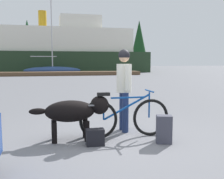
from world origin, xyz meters
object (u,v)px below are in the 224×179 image
(bicycle, at_px, (125,117))
(person_cyclist, at_px, (124,82))
(dog, at_px, (75,111))
(handbag_pannier, at_px, (95,137))
(ferry_boat, at_px, (65,51))
(backpack, at_px, (164,129))
(sailboat_moored, at_px, (53,70))

(bicycle, height_order, person_cyclist, person_cyclist)
(dog, bearing_deg, handbag_pannier, -53.08)
(bicycle, height_order, ferry_boat, ferry_boat)
(person_cyclist, distance_m, dog, 1.27)
(person_cyclist, distance_m, backpack, 1.36)
(person_cyclist, relative_size, dog, 1.17)
(bicycle, bearing_deg, backpack, -39.93)
(dog, bearing_deg, backpack, -19.77)
(handbag_pannier, relative_size, ferry_boat, 0.01)
(handbag_pannier, relative_size, sailboat_moored, 0.04)
(handbag_pannier, height_order, sailboat_moored, sailboat_moored)
(bicycle, height_order, handbag_pannier, bicycle)
(backpack, xyz_separation_m, sailboat_moored, (-1.91, 27.60, 0.26))
(handbag_pannier, xyz_separation_m, sailboat_moored, (-0.65, 27.45, 0.37))
(handbag_pannier, bearing_deg, person_cyclist, 47.50)
(dog, height_order, sailboat_moored, sailboat_moored)
(bicycle, distance_m, ferry_boat, 32.95)
(sailboat_moored, bearing_deg, dog, -89.30)
(dog, xyz_separation_m, backpack, (1.57, -0.57, -0.30))
(person_cyclist, bearing_deg, bicycle, -103.86)
(handbag_pannier, distance_m, sailboat_moored, 27.46)
(handbag_pannier, bearing_deg, sailboat_moored, 91.35)
(dog, height_order, handbag_pannier, dog)
(person_cyclist, relative_size, sailboat_moored, 0.19)
(backpack, xyz_separation_m, ferry_boat, (-0.18, 33.36, 2.67))
(sailboat_moored, bearing_deg, ferry_boat, 73.36)
(sailboat_moored, bearing_deg, bicycle, -87.26)
(handbag_pannier, height_order, ferry_boat, ferry_boat)
(dog, xyz_separation_m, sailboat_moored, (-0.33, 27.03, -0.04))
(person_cyclist, bearing_deg, ferry_boat, 89.45)
(bicycle, xyz_separation_m, person_cyclist, (0.12, 0.47, 0.66))
(backpack, bearing_deg, dog, 160.23)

